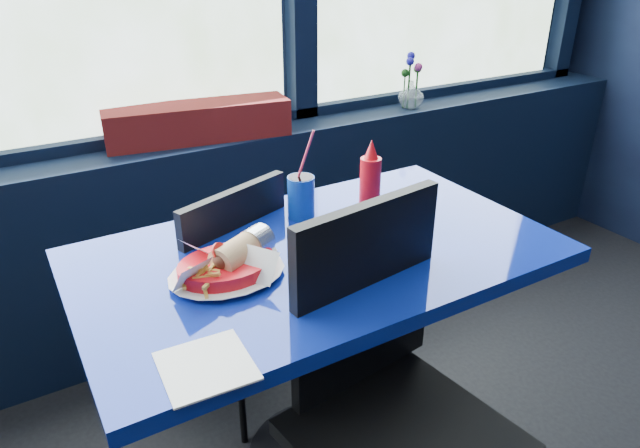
{
  "coord_description": "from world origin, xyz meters",
  "views": [
    {
      "loc": [
        -0.34,
        0.91,
        1.45
      ],
      "look_at": [
        0.29,
        1.98,
        0.83
      ],
      "focal_mm": 32.0,
      "sensor_mm": 36.0,
      "label": 1
    }
  ],
  "objects_px": {
    "chair_near_front": "(387,385)",
    "planter_box": "(198,122)",
    "chair_near_back": "(239,285)",
    "soda_cup": "(301,196)",
    "flower_vase": "(411,91)",
    "near_table": "(319,308)",
    "food_basket": "(228,264)",
    "ketchup_bottle": "(370,182)"
  },
  "relations": [
    {
      "from": "planter_box",
      "to": "flower_vase",
      "type": "distance_m",
      "value": 0.95
    },
    {
      "from": "chair_near_back",
      "to": "flower_vase",
      "type": "xyz_separation_m",
      "value": [
        1.05,
        0.5,
        0.38
      ]
    },
    {
      "from": "near_table",
      "to": "planter_box",
      "type": "xyz_separation_m",
      "value": [
        0.0,
        0.87,
        0.3
      ]
    },
    {
      "from": "soda_cup",
      "to": "near_table",
      "type": "bearing_deg",
      "value": -105.65
    },
    {
      "from": "near_table",
      "to": "planter_box",
      "type": "bearing_deg",
      "value": 89.84
    },
    {
      "from": "chair_near_back",
      "to": "flower_vase",
      "type": "height_order",
      "value": "flower_vase"
    },
    {
      "from": "near_table",
      "to": "chair_near_front",
      "type": "relative_size",
      "value": 1.26
    },
    {
      "from": "near_table",
      "to": "chair_near_back",
      "type": "xyz_separation_m",
      "value": [
        -0.1,
        0.33,
        -0.07
      ]
    },
    {
      "from": "ketchup_bottle",
      "to": "food_basket",
      "type": "bearing_deg",
      "value": -166.38
    },
    {
      "from": "ketchup_bottle",
      "to": "near_table",
      "type": "bearing_deg",
      "value": -154.51
    },
    {
      "from": "food_basket",
      "to": "chair_near_back",
      "type": "bearing_deg",
      "value": 63.82
    },
    {
      "from": "planter_box",
      "to": "food_basket",
      "type": "height_order",
      "value": "planter_box"
    },
    {
      "from": "chair_near_front",
      "to": "chair_near_back",
      "type": "height_order",
      "value": "chair_near_front"
    },
    {
      "from": "near_table",
      "to": "chair_near_back",
      "type": "height_order",
      "value": "chair_near_back"
    },
    {
      "from": "chair_near_back",
      "to": "planter_box",
      "type": "relative_size",
      "value": 1.3
    },
    {
      "from": "chair_near_back",
      "to": "ketchup_bottle",
      "type": "bearing_deg",
      "value": 126.09
    },
    {
      "from": "chair_near_front",
      "to": "soda_cup",
      "type": "xyz_separation_m",
      "value": [
        0.06,
        0.5,
        0.27
      ]
    },
    {
      "from": "chair_near_back",
      "to": "soda_cup",
      "type": "relative_size",
      "value": 3.36
    },
    {
      "from": "chair_near_front",
      "to": "ketchup_bottle",
      "type": "height_order",
      "value": "ketchup_bottle"
    },
    {
      "from": "planter_box",
      "to": "soda_cup",
      "type": "relative_size",
      "value": 2.58
    },
    {
      "from": "ketchup_bottle",
      "to": "chair_near_front",
      "type": "bearing_deg",
      "value": -119.21
    },
    {
      "from": "chair_near_front",
      "to": "food_basket",
      "type": "relative_size",
      "value": 3.76
    },
    {
      "from": "near_table",
      "to": "food_basket",
      "type": "height_order",
      "value": "food_basket"
    },
    {
      "from": "chair_near_front",
      "to": "soda_cup",
      "type": "height_order",
      "value": "soda_cup"
    },
    {
      "from": "near_table",
      "to": "chair_near_back",
      "type": "distance_m",
      "value": 0.35
    },
    {
      "from": "chair_near_front",
      "to": "planter_box",
      "type": "distance_m",
      "value": 1.22
    },
    {
      "from": "near_table",
      "to": "flower_vase",
      "type": "bearing_deg",
      "value": 40.99
    },
    {
      "from": "ketchup_bottle",
      "to": "soda_cup",
      "type": "relative_size",
      "value": 0.87
    },
    {
      "from": "food_basket",
      "to": "soda_cup",
      "type": "bearing_deg",
      "value": 31.08
    },
    {
      "from": "chair_near_front",
      "to": "planter_box",
      "type": "bearing_deg",
      "value": 82.06
    },
    {
      "from": "flower_vase",
      "to": "soda_cup",
      "type": "relative_size",
      "value": 0.92
    },
    {
      "from": "planter_box",
      "to": "ketchup_bottle",
      "type": "xyz_separation_m",
      "value": [
        0.23,
        -0.76,
        -0.02
      ]
    },
    {
      "from": "flower_vase",
      "to": "chair_near_front",
      "type": "bearing_deg",
      "value": -130.04
    },
    {
      "from": "flower_vase",
      "to": "chair_near_back",
      "type": "bearing_deg",
      "value": -154.67
    },
    {
      "from": "ketchup_bottle",
      "to": "soda_cup",
      "type": "distance_m",
      "value": 0.2
    },
    {
      "from": "chair_near_back",
      "to": "ketchup_bottle",
      "type": "height_order",
      "value": "ketchup_bottle"
    },
    {
      "from": "planter_box",
      "to": "food_basket",
      "type": "distance_m",
      "value": 0.91
    },
    {
      "from": "soda_cup",
      "to": "ketchup_bottle",
      "type": "bearing_deg",
      "value": -24.45
    },
    {
      "from": "near_table",
      "to": "soda_cup",
      "type": "height_order",
      "value": "soda_cup"
    },
    {
      "from": "planter_box",
      "to": "food_basket",
      "type": "xyz_separation_m",
      "value": [
        -0.25,
        -0.87,
        -0.08
      ]
    },
    {
      "from": "chair_near_back",
      "to": "food_basket",
      "type": "xyz_separation_m",
      "value": [
        -0.15,
        -0.34,
        0.29
      ]
    },
    {
      "from": "chair_near_front",
      "to": "planter_box",
      "type": "height_order",
      "value": "chair_near_front"
    }
  ]
}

